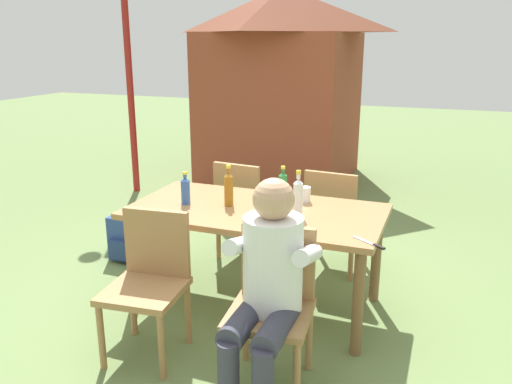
% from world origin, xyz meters
% --- Properties ---
extents(ground_plane, '(24.00, 24.00, 0.00)m').
position_xyz_m(ground_plane, '(0.00, 0.00, 0.00)').
color(ground_plane, '#6B844C').
extents(dining_table, '(1.74, 0.90, 0.73)m').
position_xyz_m(dining_table, '(0.00, 0.00, 0.65)').
color(dining_table, '#A37547').
rests_on(dining_table, ground_plane).
extents(chair_near_right, '(0.48, 0.48, 0.87)m').
position_xyz_m(chair_near_right, '(0.38, -0.75, 0.49)').
color(chair_near_right, '#A37547').
rests_on(chair_near_right, ground_plane).
extents(chair_far_left, '(0.49, 0.49, 0.87)m').
position_xyz_m(chair_far_left, '(-0.40, 0.75, 0.49)').
color(chair_far_left, '#A37547').
rests_on(chair_far_left, ground_plane).
extents(chair_far_right, '(0.47, 0.47, 0.87)m').
position_xyz_m(chair_far_right, '(0.39, 0.75, 0.49)').
color(chair_far_right, '#A37547').
rests_on(chair_far_right, ground_plane).
extents(chair_near_left, '(0.48, 0.48, 0.87)m').
position_xyz_m(chair_near_left, '(-0.40, -0.75, 0.49)').
color(chair_near_left, '#A37547').
rests_on(chair_near_left, ground_plane).
extents(person_in_white_shirt, '(0.47, 0.61, 1.18)m').
position_xyz_m(person_in_white_shirt, '(0.39, -0.86, 0.66)').
color(person_in_white_shirt, white).
rests_on(person_in_white_shirt, ground_plane).
extents(bottle_green, '(0.06, 0.06, 0.25)m').
position_xyz_m(bottle_green, '(0.10, 0.28, 0.84)').
color(bottle_green, '#287A38').
rests_on(bottle_green, dining_table).
extents(bottle_amber, '(0.06, 0.06, 0.29)m').
position_xyz_m(bottle_amber, '(-0.20, -0.00, 0.86)').
color(bottle_amber, '#996019').
rests_on(bottle_amber, dining_table).
extents(bottle_blue, '(0.06, 0.06, 0.23)m').
position_xyz_m(bottle_blue, '(-0.51, -0.07, 0.83)').
color(bottle_blue, '#2D56A3').
rests_on(bottle_blue, dining_table).
extents(bottle_clear, '(0.06, 0.06, 0.31)m').
position_xyz_m(bottle_clear, '(0.31, -0.05, 0.87)').
color(bottle_clear, white).
rests_on(bottle_clear, dining_table).
extents(cup_white, '(0.08, 0.08, 0.11)m').
position_xyz_m(cup_white, '(0.27, 0.27, 0.79)').
color(cup_white, white).
rests_on(cup_white, dining_table).
extents(cup_terracotta, '(0.07, 0.07, 0.08)m').
position_xyz_m(cup_terracotta, '(0.39, -0.36, 0.77)').
color(cup_terracotta, '#BC6B47').
rests_on(cup_terracotta, dining_table).
extents(table_knife, '(0.21, 0.16, 0.01)m').
position_xyz_m(table_knife, '(0.84, -0.37, 0.74)').
color(table_knife, silver).
rests_on(table_knife, dining_table).
extents(backpack_by_near_side, '(0.32, 0.23, 0.38)m').
position_xyz_m(backpack_by_near_side, '(-1.33, 0.36, 0.19)').
color(backpack_by_near_side, '#2D4784').
rests_on(backpack_by_near_side, ground_plane).
extents(brick_kiosk, '(2.05, 2.11, 2.48)m').
position_xyz_m(brick_kiosk, '(-0.94, 3.43, 1.31)').
color(brick_kiosk, brown).
rests_on(brick_kiosk, ground_plane).
extents(lamp_post, '(0.56, 0.20, 3.00)m').
position_xyz_m(lamp_post, '(-2.46, 2.22, 2.11)').
color(lamp_post, maroon).
rests_on(lamp_post, ground_plane).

